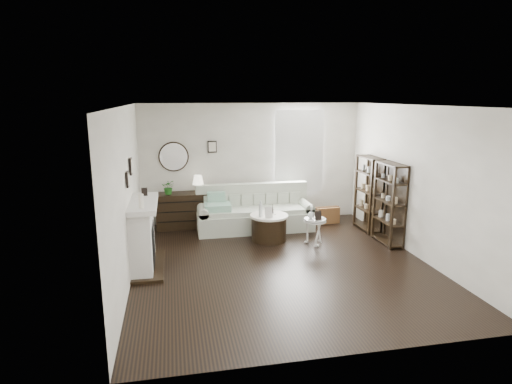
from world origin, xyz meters
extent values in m
plane|color=black|center=(0.00, 0.00, 0.00)|extent=(5.50, 5.50, 0.00)
plane|color=white|center=(0.00, 0.00, 2.70)|extent=(5.50, 5.50, 0.00)
plane|color=beige|center=(0.00, 2.75, 1.35)|extent=(5.00, 0.00, 5.00)
plane|color=beige|center=(0.00, -2.75, 1.35)|extent=(5.00, 0.00, 5.00)
plane|color=beige|center=(-2.50, 0.00, 1.35)|extent=(0.00, 5.50, 5.50)
plane|color=beige|center=(2.50, 0.00, 1.35)|extent=(0.00, 5.50, 5.50)
cube|color=white|center=(1.10, 2.73, 1.60)|extent=(1.00, 0.02, 1.80)
cube|color=white|center=(1.10, 2.67, 1.60)|extent=(1.15, 0.02, 1.90)
cylinder|color=silver|center=(-1.75, 2.72, 1.55)|extent=(0.60, 0.03, 0.60)
cube|color=black|center=(-0.90, 2.72, 1.75)|extent=(0.20, 0.03, 0.26)
cube|color=silver|center=(-2.33, 0.30, 0.55)|extent=(0.34, 1.20, 1.10)
cube|color=black|center=(-2.30, 0.30, 0.40)|extent=(0.30, 0.65, 0.70)
cube|color=silver|center=(-2.28, 0.30, 1.12)|extent=(0.44, 1.35, 0.08)
cube|color=black|center=(-2.25, 0.30, 0.03)|extent=(0.50, 1.40, 0.05)
cylinder|color=silver|center=(-2.28, -0.15, 1.27)|extent=(0.08, 0.08, 0.22)
cube|color=black|center=(-2.28, 0.70, 1.23)|extent=(0.10, 0.03, 0.14)
cube|color=black|center=(-2.47, -0.05, 1.60)|extent=(0.03, 0.18, 0.24)
cube|color=black|center=(-2.47, 0.60, 1.70)|extent=(0.03, 0.22, 0.28)
cube|color=black|center=(2.33, 1.55, 0.80)|extent=(0.30, 0.80, 1.60)
cylinder|color=beige|center=(2.31, 1.30, 0.52)|extent=(0.08, 0.08, 0.11)
cylinder|color=beige|center=(2.31, 1.55, 0.52)|extent=(0.08, 0.08, 0.11)
cylinder|color=beige|center=(2.31, 1.80, 0.52)|extent=(0.08, 0.08, 0.11)
cylinder|color=beige|center=(2.31, 1.30, 0.92)|extent=(0.08, 0.08, 0.11)
cylinder|color=beige|center=(2.31, 1.55, 0.92)|extent=(0.08, 0.08, 0.11)
cylinder|color=beige|center=(2.31, 1.80, 0.92)|extent=(0.08, 0.08, 0.11)
cylinder|color=beige|center=(2.31, 1.30, 1.32)|extent=(0.08, 0.08, 0.11)
cylinder|color=beige|center=(2.31, 1.55, 1.32)|extent=(0.08, 0.08, 0.11)
cylinder|color=beige|center=(2.31, 1.80, 1.32)|extent=(0.08, 0.08, 0.11)
cube|color=black|center=(2.33, 0.65, 0.80)|extent=(0.30, 0.80, 1.60)
cylinder|color=beige|center=(2.31, 0.40, 0.52)|extent=(0.08, 0.08, 0.11)
cylinder|color=beige|center=(2.31, 0.65, 0.52)|extent=(0.08, 0.08, 0.11)
cylinder|color=beige|center=(2.31, 0.90, 0.52)|extent=(0.08, 0.08, 0.11)
cylinder|color=beige|center=(2.31, 0.40, 0.92)|extent=(0.08, 0.08, 0.11)
cylinder|color=beige|center=(2.31, 0.65, 0.92)|extent=(0.08, 0.08, 0.11)
cylinder|color=beige|center=(2.31, 0.90, 0.92)|extent=(0.08, 0.08, 0.11)
cylinder|color=beige|center=(2.31, 0.40, 1.32)|extent=(0.08, 0.08, 0.11)
cylinder|color=beige|center=(2.31, 0.65, 1.32)|extent=(0.08, 0.08, 0.11)
cylinder|color=beige|center=(2.31, 0.90, 1.32)|extent=(0.08, 0.08, 0.11)
cube|color=#B8C1AC|center=(-0.08, 2.00, 0.20)|extent=(2.48, 0.86, 0.40)
cube|color=#B8C1AC|center=(-0.08, 1.97, 0.45)|extent=(2.15, 0.69, 0.10)
cube|color=#B8C1AC|center=(-0.08, 2.33, 0.58)|extent=(2.48, 0.19, 0.76)
cube|color=#B8C1AC|center=(-1.20, 2.00, 0.25)|extent=(0.21, 0.81, 0.50)
cube|color=#B8C1AC|center=(1.05, 2.00, 0.25)|extent=(0.21, 0.81, 0.50)
cube|color=#279071|center=(-0.89, 1.95, 0.57)|extent=(0.57, 0.47, 0.14)
cube|color=brown|center=(1.64, 2.17, 0.19)|extent=(0.57, 0.23, 0.37)
cube|color=black|center=(-1.59, 2.47, 0.39)|extent=(1.17, 0.49, 0.78)
cube|color=black|center=(-1.59, 2.22, 0.21)|extent=(1.12, 0.01, 0.02)
cube|color=black|center=(-1.59, 2.22, 0.43)|extent=(1.12, 0.01, 0.02)
cube|color=black|center=(-1.59, 2.22, 0.64)|extent=(1.12, 0.01, 0.01)
imported|color=#20621C|center=(-1.88, 2.42, 0.94)|extent=(0.30, 0.27, 0.31)
cylinder|color=black|center=(0.07, 1.27, 0.24)|extent=(0.70, 0.70, 0.49)
cylinder|color=silver|center=(0.07, 1.27, 0.51)|extent=(0.76, 0.76, 0.04)
cylinder|color=white|center=(0.89, 0.85, 0.51)|extent=(0.43, 0.43, 0.03)
cylinder|color=silver|center=(0.89, 0.85, 0.47)|extent=(0.44, 0.44, 0.02)
cylinder|color=silver|center=(0.89, 0.85, 0.25)|extent=(0.03, 0.03, 0.49)
cylinder|color=silver|center=(-0.12, 1.19, 0.69)|extent=(0.07, 0.07, 0.32)
cube|color=silver|center=(0.02, 1.08, 0.63)|extent=(0.16, 0.09, 0.21)
cube|color=black|center=(0.91, 0.73, 0.62)|extent=(0.14, 0.07, 0.18)
camera|label=1|loc=(-1.78, -6.76, 2.85)|focal=30.00mm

